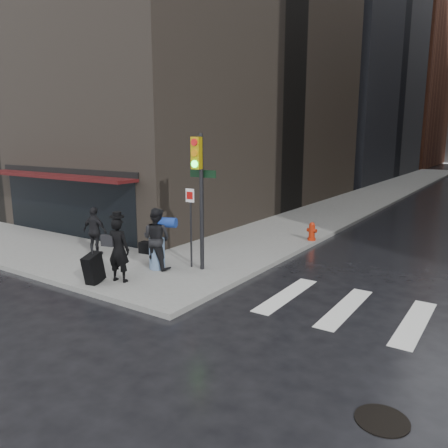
% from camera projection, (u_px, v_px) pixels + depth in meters
% --- Properties ---
extents(ground, '(140.00, 140.00, 0.00)m').
position_uv_depth(ground, '(163.00, 282.00, 12.76)').
color(ground, black).
rests_on(ground, ground).
extents(sidewalk_left, '(4.00, 50.00, 0.15)m').
position_uv_depth(sidewalk_left, '(390.00, 189.00, 34.74)').
color(sidewalk_left, slate).
rests_on(sidewalk_left, ground).
extents(bldg_left_mid, '(22.00, 24.00, 34.00)m').
position_uv_depth(bldg_left_mid, '(303.00, 17.00, 47.51)').
color(bldg_left_mid, slate).
rests_on(bldg_left_mid, ground).
extents(bldg_left_far, '(22.00, 20.00, 26.00)m').
position_uv_depth(bldg_left_far, '(365.00, 80.00, 67.84)').
color(bldg_left_far, brown).
rests_on(bldg_left_far, ground).
extents(storefront, '(8.40, 1.11, 2.83)m').
position_uv_depth(storefront, '(64.00, 195.00, 17.77)').
color(storefront, black).
rests_on(storefront, ground).
extents(man_overcoat, '(1.04, 1.21, 2.02)m').
position_uv_depth(man_overcoat, '(113.00, 252.00, 12.14)').
color(man_overcoat, black).
rests_on(man_overcoat, ground).
extents(man_jeans, '(1.39, 0.85, 1.91)m').
position_uv_depth(man_jeans, '(157.00, 238.00, 13.36)').
color(man_jeans, black).
rests_on(man_jeans, ground).
extents(man_greycoat, '(1.03, 0.55, 1.67)m').
position_uv_depth(man_greycoat, '(95.00, 231.00, 14.95)').
color(man_greycoat, black).
rests_on(man_greycoat, ground).
extents(traffic_light, '(1.03, 0.46, 4.12)m').
position_uv_depth(traffic_light, '(199.00, 183.00, 12.91)').
color(traffic_light, black).
rests_on(traffic_light, ground).
extents(fire_hydrant, '(0.41, 0.32, 0.73)m').
position_uv_depth(fire_hydrant, '(312.00, 232.00, 17.18)').
color(fire_hydrant, '#A5220A').
rests_on(fire_hydrant, ground).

